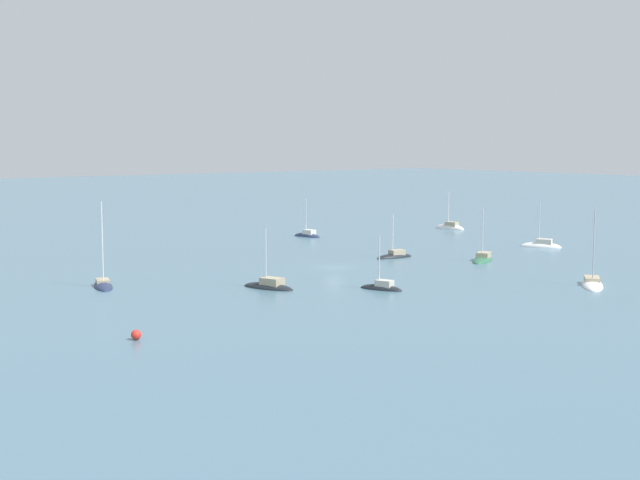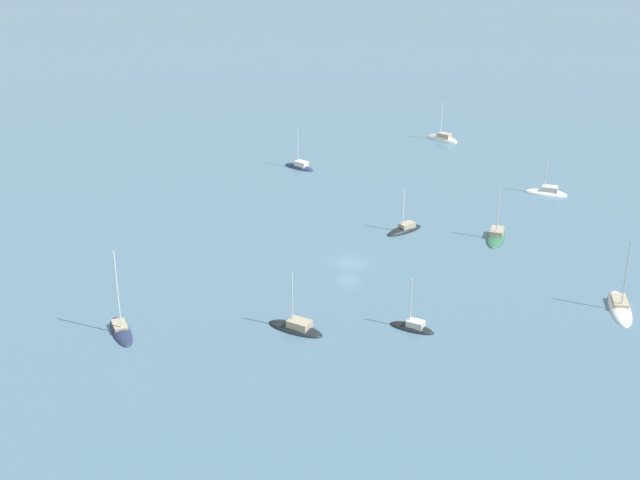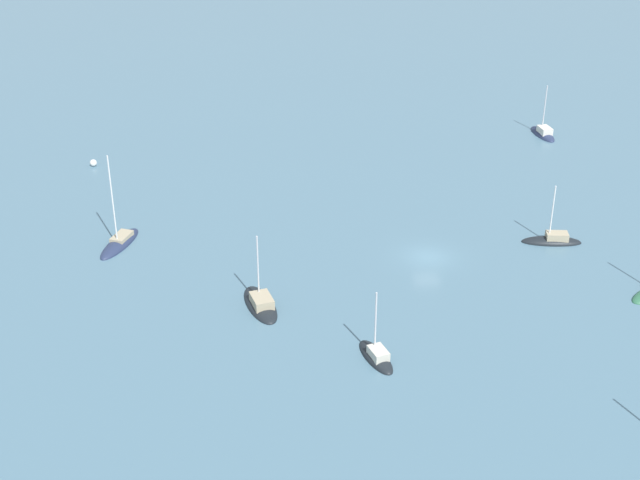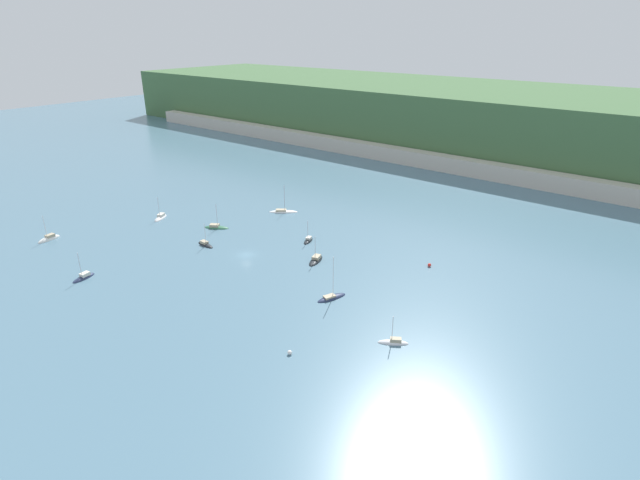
# 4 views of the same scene
# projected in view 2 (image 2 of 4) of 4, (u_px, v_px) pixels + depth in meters

# --- Properties ---
(ground_plane) EXTENTS (600.00, 600.00, 0.00)m
(ground_plane) POSITION_uv_depth(u_px,v_px,m) (349.00, 263.00, 108.99)
(ground_plane) COLOR slate
(sailboat_0) EXTENTS (4.08, 7.08, 10.05)m
(sailboat_0) POSITION_uv_depth(u_px,v_px,m) (121.00, 331.00, 93.24)
(sailboat_0) COLOR #232D4C
(sailboat_0) RESTS_ON ground_plane
(sailboat_1) EXTENTS (4.21, 6.93, 7.18)m
(sailboat_1) POSITION_uv_depth(u_px,v_px,m) (296.00, 328.00, 93.72)
(sailboat_1) COLOR black
(sailboat_1) RESTS_ON ground_plane
(sailboat_2) EXTENTS (8.20, 7.24, 9.03)m
(sailboat_2) POSITION_uv_depth(u_px,v_px,m) (620.00, 308.00, 98.08)
(sailboat_2) COLOR white
(sailboat_2) RESTS_ON ground_plane
(sailboat_3) EXTENTS (5.98, 2.25, 6.61)m
(sailboat_3) POSITION_uv_depth(u_px,v_px,m) (404.00, 230.00, 118.39)
(sailboat_3) COLOR black
(sailboat_3) RESTS_ON ground_plane
(sailboat_4) EXTENTS (3.36, 5.28, 6.38)m
(sailboat_4) POSITION_uv_depth(u_px,v_px,m) (412.00, 328.00, 93.87)
(sailboat_4) COLOR black
(sailboat_4) RESTS_ON ground_plane
(sailboat_5) EXTENTS (7.22, 5.53, 7.67)m
(sailboat_5) POSITION_uv_depth(u_px,v_px,m) (496.00, 237.00, 116.17)
(sailboat_5) COLOR #2D6647
(sailboat_5) RESTS_ON ground_plane
(sailboat_6) EXTENTS (3.04, 6.41, 7.74)m
(sailboat_6) POSITION_uv_depth(u_px,v_px,m) (442.00, 140.00, 156.25)
(sailboat_6) COLOR white
(sailboat_6) RESTS_ON ground_plane
(sailboat_7) EXTENTS (4.97, 6.49, 7.37)m
(sailboat_7) POSITION_uv_depth(u_px,v_px,m) (546.00, 193.00, 131.34)
(sailboat_7) COLOR white
(sailboat_7) RESTS_ON ground_plane
(sailboat_8) EXTENTS (2.95, 5.85, 7.01)m
(sailboat_8) POSITION_uv_depth(u_px,v_px,m) (299.00, 167.00, 142.29)
(sailboat_8) COLOR #232D4C
(sailboat_8) RESTS_ON ground_plane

